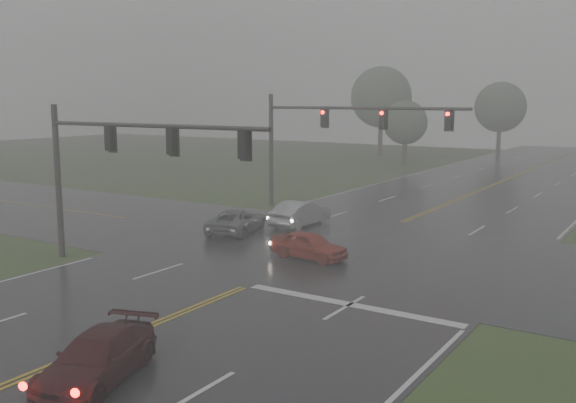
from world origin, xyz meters
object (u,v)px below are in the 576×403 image
Objects in this scene: car_grey at (237,233)px; signal_gantry_far at (326,129)px; sedan_maroon at (98,382)px; sedan_silver at (300,226)px; signal_gantry_near at (112,155)px; sedan_red at (309,259)px.

car_grey is 0.34× the size of signal_gantry_far.
sedan_maroon is 0.31× the size of signal_gantry_far.
signal_gantry_far is at bearing -75.29° from sedan_silver.
signal_gantry_near is (0.01, -8.76, 4.97)m from car_grey.
signal_gantry_far is (-7.70, 25.88, 5.40)m from sedan_maroon.
sedan_silver is at bearing 89.09° from sedan_maroon.
sedan_maroon is at bearing 108.24° from sedan_silver.
sedan_maroon is 14.37m from sedan_red.
sedan_silver is 0.96× the size of car_grey.
signal_gantry_near reaches higher than sedan_maroon.
signal_gantry_near is at bearing 116.99° from sedan_maroon.
sedan_silver reaches higher than car_grey.
signal_gantry_far reaches higher than sedan_maroon.
car_grey is (-1.99, -3.50, 0.00)m from sedan_silver.
car_grey reaches higher than sedan_maroon.
signal_gantry_far reaches higher than sedan_silver.
car_grey is at bearing -94.52° from signal_gantry_far.
signal_gantry_far reaches higher than signal_gantry_near.
sedan_silver reaches higher than sedan_maroon.
sedan_red is at bearing 79.91° from sedan_maroon.
sedan_maroon is 1.17× the size of sedan_red.
sedan_maroon is at bearing -73.43° from signal_gantry_far.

